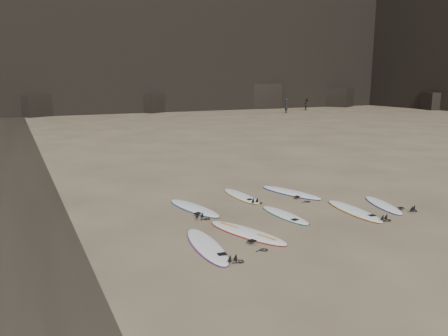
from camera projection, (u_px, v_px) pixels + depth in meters
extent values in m
plane|color=#897559|center=(314.00, 216.00, 13.84)|extent=(240.00, 240.00, 0.00)
cube|color=black|center=(150.00, 103.00, 56.67)|extent=(4.23, 4.46, 2.33)
cube|color=black|center=(259.00, 96.00, 64.72)|extent=(5.95, 5.19, 3.59)
cube|color=black|center=(336.00, 97.00, 68.62)|extent=(5.31, 5.56, 2.88)
cube|color=black|center=(438.00, 101.00, 61.53)|extent=(4.39, 4.01, 2.41)
cube|color=black|center=(32.00, 105.00, 50.64)|extent=(4.49, 4.76, 2.49)
ellipsoid|color=white|center=(207.00, 245.00, 11.29)|extent=(0.90, 2.78, 0.10)
ellipsoid|color=white|center=(247.00, 232.00, 12.26)|extent=(1.55, 2.83, 0.10)
ellipsoid|color=white|center=(285.00, 215.00, 13.87)|extent=(0.71, 2.27, 0.08)
ellipsoid|color=white|center=(354.00, 210.00, 14.29)|extent=(0.83, 2.69, 0.10)
ellipsoid|color=white|center=(383.00, 205.00, 14.96)|extent=(1.18, 2.34, 0.08)
ellipsoid|color=white|center=(194.00, 208.00, 14.60)|extent=(1.22, 2.71, 0.09)
ellipsoid|color=white|center=(241.00, 196.00, 16.10)|extent=(0.64, 2.39, 0.09)
ellipsoid|color=white|center=(291.00, 192.00, 16.58)|extent=(1.45, 2.81, 0.10)
imported|color=black|center=(286.00, 106.00, 55.12)|extent=(0.57, 0.74, 1.80)
imported|color=black|center=(307.00, 104.00, 60.27)|extent=(0.97, 0.98, 1.60)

